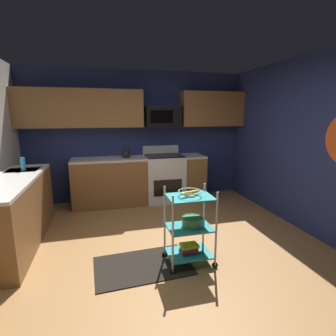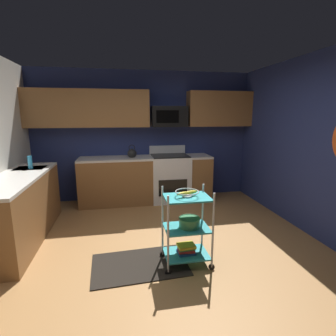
# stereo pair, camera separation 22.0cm
# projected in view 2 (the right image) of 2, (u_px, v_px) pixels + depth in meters

# --- Properties ---
(floor) EXTENTS (4.40, 4.80, 0.04)m
(floor) POSITION_uv_depth(u_px,v_px,m) (164.00, 256.00, 3.30)
(floor) COLOR #A87542
(floor) RESTS_ON ground
(wall_back) EXTENTS (4.52, 0.06, 2.60)m
(wall_back) POSITION_uv_depth(u_px,v_px,m) (144.00, 136.00, 5.37)
(wall_back) COLOR navy
(wall_back) RESTS_ON ground
(wall_right) EXTENTS (0.06, 4.80, 2.60)m
(wall_right) POSITION_uv_depth(u_px,v_px,m) (330.00, 149.00, 3.43)
(wall_right) COLOR navy
(wall_right) RESTS_ON ground
(counter_run) EXTENTS (3.50, 2.65, 0.92)m
(counter_run) POSITION_uv_depth(u_px,v_px,m) (101.00, 189.00, 4.50)
(counter_run) COLOR brown
(counter_run) RESTS_ON ground
(oven_range) EXTENTS (0.76, 0.65, 1.10)m
(oven_range) POSITION_uv_depth(u_px,v_px,m) (170.00, 177.00, 5.31)
(oven_range) COLOR white
(oven_range) RESTS_ON ground
(upper_cabinets) EXTENTS (4.40, 0.33, 0.70)m
(upper_cabinets) POSITION_uv_depth(u_px,v_px,m) (139.00, 109.00, 5.05)
(upper_cabinets) COLOR brown
(microwave) EXTENTS (0.70, 0.39, 0.40)m
(microwave) POSITION_uv_depth(u_px,v_px,m) (169.00, 117.00, 5.16)
(microwave) COLOR black
(rolling_cart) EXTENTS (0.58, 0.40, 0.91)m
(rolling_cart) POSITION_uv_depth(u_px,v_px,m) (187.00, 228.00, 3.01)
(rolling_cart) COLOR silver
(rolling_cart) RESTS_ON ground
(fruit_bowl) EXTENTS (0.27, 0.27, 0.07)m
(fruit_bowl) POSITION_uv_depth(u_px,v_px,m) (187.00, 193.00, 2.93)
(fruit_bowl) COLOR silver
(fruit_bowl) RESTS_ON rolling_cart
(mixing_bowl_large) EXTENTS (0.25, 0.25, 0.11)m
(mixing_bowl_large) POSITION_uv_depth(u_px,v_px,m) (189.00, 222.00, 3.00)
(mixing_bowl_large) COLOR #387F4C
(mixing_bowl_large) RESTS_ON rolling_cart
(book_stack) EXTENTS (0.21, 0.17, 0.11)m
(book_stack) POSITION_uv_depth(u_px,v_px,m) (186.00, 249.00, 3.07)
(book_stack) COLOR #1E4C8C
(book_stack) RESTS_ON rolling_cart
(kettle) EXTENTS (0.21, 0.18, 0.26)m
(kettle) POSITION_uv_depth(u_px,v_px,m) (132.00, 153.00, 5.06)
(kettle) COLOR black
(kettle) RESTS_ON counter_run
(dish_soap_bottle) EXTENTS (0.06, 0.06, 0.20)m
(dish_soap_bottle) POSITION_uv_depth(u_px,v_px,m) (30.00, 162.00, 3.98)
(dish_soap_bottle) COLOR #2D8CBF
(dish_soap_bottle) RESTS_ON counter_run
(floor_rug) EXTENTS (1.14, 0.76, 0.01)m
(floor_rug) POSITION_uv_depth(u_px,v_px,m) (140.00, 264.00, 3.06)
(floor_rug) COLOR black
(floor_rug) RESTS_ON ground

